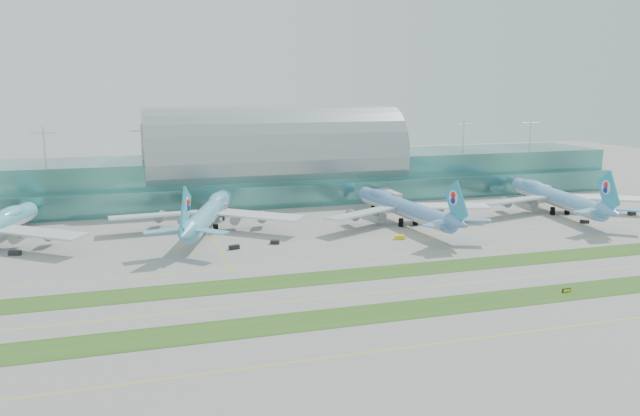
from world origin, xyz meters
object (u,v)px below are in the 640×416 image
object	(u,v)px
terminal	(275,168)
airliner_d	(555,196)
airliner_c	(403,206)
airliner_b	(209,212)
taxiway_sign_east	(566,290)

from	to	relation	value
terminal	airliner_d	bearing A→B (deg)	-32.84
airliner_c	airliner_d	world-z (taller)	airliner_d
airliner_b	airliner_d	world-z (taller)	airliner_d
terminal	airliner_b	bearing A→B (deg)	-123.18
taxiway_sign_east	airliner_c	bearing A→B (deg)	90.51
airliner_b	taxiway_sign_east	distance (m)	126.97
airliner_c	taxiway_sign_east	bearing A→B (deg)	-91.05
airliner_d	terminal	bearing A→B (deg)	155.14
airliner_c	airliner_d	size ratio (longest dim) A/B	0.97
terminal	airliner_b	size ratio (longest dim) A/B	4.29
airliner_b	taxiway_sign_east	size ratio (longest dim) A/B	30.79
terminal	airliner_d	size ratio (longest dim) A/B	4.14
airliner_b	airliner_d	distance (m)	143.79
airliner_b	airliner_c	world-z (taller)	airliner_b
airliner_b	airliner_c	distance (m)	73.91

